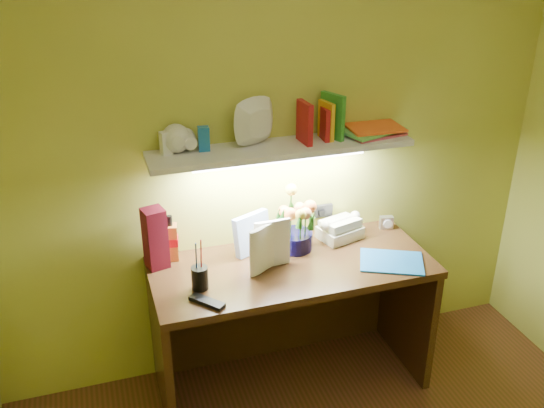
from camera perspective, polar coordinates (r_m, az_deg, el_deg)
The scene contains 13 objects.
desk at distance 3.24m, azimuth 1.83°, elevation -11.37°, with size 1.40×0.60×0.75m, color #32170D.
flower_bouquet at distance 3.09m, azimuth 2.21°, elevation -1.61°, with size 0.20×0.20×0.32m, color #090733, non-canonical shape.
telephone at distance 3.25m, azimuth 6.43°, elevation -2.16°, with size 0.21×0.16×0.13m, color white, non-canonical shape.
desk_clock at distance 3.40m, azimuth 10.71°, elevation -1.72°, with size 0.07×0.04×0.07m, color #B5B4B9.
whisky_bottle at distance 3.05m, azimuth -9.48°, elevation -3.14°, with size 0.06×0.06×0.24m, color #C16825, non-canonical shape.
whisky_box at distance 2.99m, azimuth -10.94°, elevation -3.19°, with size 0.10×0.10×0.31m, color #540A18.
pen_cup at distance 2.81m, azimuth -6.85°, elevation -6.25°, with size 0.08×0.08×0.19m, color black.
art_card at distance 3.09m, azimuth -1.91°, elevation -2.78°, with size 0.21×0.04×0.21m, color white, non-canonical shape.
tv_remote at distance 2.75m, azimuth -6.13°, elevation -9.13°, with size 0.05×0.17×0.02m, color black.
blue_folder at distance 3.09m, azimuth 11.18°, elevation -5.35°, with size 0.31×0.23×0.01m, color blue.
desk_book_a at distance 2.85m, azimuth -2.07°, elevation -4.89°, with size 0.18×0.02×0.25m, color white.
desk_book_b at distance 2.93m, azimuth -1.66°, elevation -4.01°, with size 0.18×0.02×0.25m, color white.
wall_shelf at distance 2.93m, azimuth 0.79°, elevation 5.98°, with size 1.32×0.35×0.26m.
Camera 1 is at (-0.89, -1.23, 2.31)m, focal length 40.00 mm.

